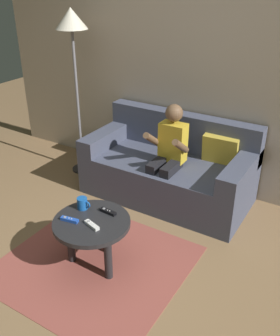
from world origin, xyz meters
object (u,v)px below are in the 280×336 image
Objects in this scene: coffee_table at (92,228)px; game_remote_white_near_edge at (92,225)px; couch at (170,169)px; game_remote_blue_far_corner at (69,220)px; floor_lamp at (72,33)px; game_remote_black_center at (108,212)px; person_seated_on_couch at (168,152)px; coffee_mug at (83,203)px.

coffee_table is 4.03× the size of game_remote_white_near_edge.
game_remote_blue_far_corner is (-0.15, -1.34, 0.14)m from couch.
game_remote_white_near_edge is 0.08× the size of floor_lamp.
game_remote_black_center is (0.03, -1.11, 0.14)m from couch.
person_seated_on_couch is 8.53× the size of coffee_mug.
game_remote_black_center is (0.05, 0.14, 0.08)m from coffee_table.
coffee_table is at bearing -47.61° from floor_lamp.
game_remote_white_near_edge is at bearing 10.28° from game_remote_blue_far_corner.
game_remote_blue_far_corner is (-0.18, -0.23, 0.00)m from game_remote_black_center.
game_remote_white_near_edge reaches higher than coffee_table.
coffee_mug is at bearing -98.24° from couch.
coffee_mug is at bearing 150.70° from coffee_table.
couch reaches higher than game_remote_blue_far_corner.
couch reaches higher than coffee_table.
floor_lamp is at bearing 130.19° from coffee_mug.
game_remote_black_center is at bearing 52.23° from game_remote_blue_far_corner.
couch is 1.62× the size of person_seated_on_couch.
person_seated_on_couch is 1.73× the size of coffee_table.
coffee_table is 4.93× the size of coffee_mug.
coffee_mug is at bearing -165.34° from game_remote_black_center.
game_remote_blue_far_corner is (-0.18, -0.03, 0.00)m from game_remote_white_near_edge.
person_seated_on_couch reaches higher than game_remote_white_near_edge.
floor_lamp is at bearing -178.03° from couch.
coffee_mug is (-0.02, 0.18, 0.04)m from game_remote_blue_far_corner.
game_remote_black_center is at bearing 72.19° from coffee_table.
couch is 1.32m from game_remote_white_near_edge.
game_remote_black_center is 0.30m from game_remote_blue_far_corner.
game_remote_blue_far_corner is 0.19m from coffee_mug.
person_seated_on_couch is 6.99× the size of game_remote_blue_far_corner.
game_remote_blue_far_corner is at bearing -100.26° from person_seated_on_couch.
couch is 11.34× the size of game_remote_blue_far_corner.
person_seated_on_couch is at bearing -71.09° from couch.
game_remote_black_center is 0.08× the size of floor_lamp.
floor_lamp is at bearing 137.08° from game_remote_black_center.
floor_lamp reaches higher than coffee_table.
coffee_mug reaches higher than game_remote_black_center.
game_remote_black_center is (-0.03, -0.93, -0.14)m from person_seated_on_couch.
floor_lamp is (-1.12, -0.04, 1.23)m from couch.
game_remote_black_center is 1.20× the size of coffee_mug.
person_seated_on_couch is at bearing 88.63° from game_remote_white_near_edge.
floor_lamp is (-1.15, 1.07, 1.09)m from game_remote_black_center.
coffee_table is 4.04× the size of game_remote_blue_far_corner.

